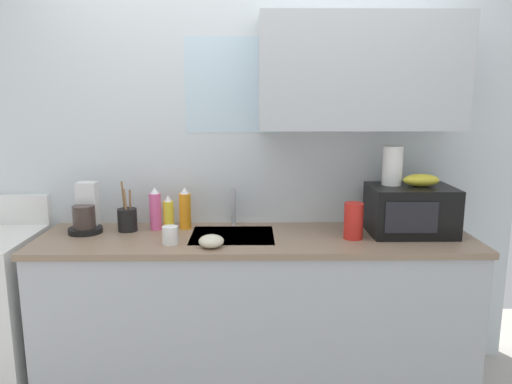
{
  "coord_description": "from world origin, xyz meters",
  "views": [
    {
      "loc": [
        -0.03,
        -2.62,
        1.66
      ],
      "look_at": [
        0.0,
        0.0,
        1.15
      ],
      "focal_mm": 34.34,
      "sensor_mm": 36.0,
      "label": 1
    }
  ],
  "objects_px": {
    "small_bowl": "(211,241)",
    "microwave": "(410,210)",
    "cereal_canister": "(353,221)",
    "dish_soap_bottle_orange": "(185,209)",
    "utensil_crock": "(127,219)",
    "mug_white": "(170,235)",
    "banana_bunch": "(421,180)",
    "dish_soap_bottle_pink": "(155,210)",
    "dish_soap_bottle_yellow": "(168,213)",
    "coffee_maker": "(86,214)",
    "paper_towel_roll": "(392,166)"
  },
  "relations": [
    {
      "from": "banana_bunch",
      "to": "paper_towel_roll",
      "type": "relative_size",
      "value": 0.91
    },
    {
      "from": "mug_white",
      "to": "utensil_crock",
      "type": "relative_size",
      "value": 0.33
    },
    {
      "from": "paper_towel_roll",
      "to": "dish_soap_bottle_pink",
      "type": "relative_size",
      "value": 0.89
    },
    {
      "from": "banana_bunch",
      "to": "utensil_crock",
      "type": "xyz_separation_m",
      "value": [
        -1.66,
        0.07,
        -0.24
      ]
    },
    {
      "from": "coffee_maker",
      "to": "cereal_canister",
      "type": "relative_size",
      "value": 1.42
    },
    {
      "from": "dish_soap_bottle_orange",
      "to": "utensil_crock",
      "type": "distance_m",
      "value": 0.33
    },
    {
      "from": "dish_soap_bottle_orange",
      "to": "mug_white",
      "type": "relative_size",
      "value": 2.56
    },
    {
      "from": "dish_soap_bottle_pink",
      "to": "banana_bunch",
      "type": "bearing_deg",
      "value": -3.8
    },
    {
      "from": "microwave",
      "to": "cereal_canister",
      "type": "height_order",
      "value": "microwave"
    },
    {
      "from": "banana_bunch",
      "to": "dish_soap_bottle_yellow",
      "type": "xyz_separation_m",
      "value": [
        -1.43,
        0.12,
        -0.21
      ]
    },
    {
      "from": "mug_white",
      "to": "utensil_crock",
      "type": "xyz_separation_m",
      "value": [
        -0.29,
        0.26,
        0.02
      ]
    },
    {
      "from": "mug_white",
      "to": "utensil_crock",
      "type": "bearing_deg",
      "value": 137.85
    },
    {
      "from": "coffee_maker",
      "to": "dish_soap_bottle_pink",
      "type": "distance_m",
      "value": 0.39
    },
    {
      "from": "small_bowl",
      "to": "microwave",
      "type": "bearing_deg",
      "value": 12.72
    },
    {
      "from": "mug_white",
      "to": "utensil_crock",
      "type": "distance_m",
      "value": 0.39
    },
    {
      "from": "paper_towel_roll",
      "to": "small_bowl",
      "type": "height_order",
      "value": "paper_towel_roll"
    },
    {
      "from": "banana_bunch",
      "to": "coffee_maker",
      "type": "relative_size",
      "value": 0.71
    },
    {
      "from": "coffee_maker",
      "to": "cereal_canister",
      "type": "height_order",
      "value": "coffee_maker"
    },
    {
      "from": "banana_bunch",
      "to": "utensil_crock",
      "type": "height_order",
      "value": "banana_bunch"
    },
    {
      "from": "small_bowl",
      "to": "mug_white",
      "type": "bearing_deg",
      "value": 164.74
    },
    {
      "from": "microwave",
      "to": "mug_white",
      "type": "relative_size",
      "value": 4.84
    },
    {
      "from": "banana_bunch",
      "to": "cereal_canister",
      "type": "distance_m",
      "value": 0.45
    },
    {
      "from": "dish_soap_bottle_yellow",
      "to": "dish_soap_bottle_orange",
      "type": "bearing_deg",
      "value": 0.62
    },
    {
      "from": "mug_white",
      "to": "dish_soap_bottle_yellow",
      "type": "bearing_deg",
      "value": 100.8
    },
    {
      "from": "microwave",
      "to": "paper_towel_roll",
      "type": "xyz_separation_m",
      "value": [
        -0.1,
        0.05,
        0.24
      ]
    },
    {
      "from": "dish_soap_bottle_pink",
      "to": "small_bowl",
      "type": "relative_size",
      "value": 1.91
    },
    {
      "from": "paper_towel_roll",
      "to": "microwave",
      "type": "bearing_deg",
      "value": -27.38
    },
    {
      "from": "microwave",
      "to": "coffee_maker",
      "type": "bearing_deg",
      "value": 178.13
    },
    {
      "from": "banana_bunch",
      "to": "paper_towel_roll",
      "type": "bearing_deg",
      "value": 161.57
    },
    {
      "from": "dish_soap_bottle_orange",
      "to": "small_bowl",
      "type": "distance_m",
      "value": 0.42
    },
    {
      "from": "banana_bunch",
      "to": "dish_soap_bottle_orange",
      "type": "relative_size",
      "value": 0.82
    },
    {
      "from": "coffee_maker",
      "to": "dish_soap_bottle_pink",
      "type": "height_order",
      "value": "coffee_maker"
    },
    {
      "from": "coffee_maker",
      "to": "mug_white",
      "type": "distance_m",
      "value": 0.58
    },
    {
      "from": "dish_soap_bottle_pink",
      "to": "small_bowl",
      "type": "bearing_deg",
      "value": -44.96
    },
    {
      "from": "paper_towel_roll",
      "to": "mug_white",
      "type": "height_order",
      "value": "paper_towel_roll"
    },
    {
      "from": "coffee_maker",
      "to": "dish_soap_bottle_yellow",
      "type": "xyz_separation_m",
      "value": [
        0.46,
        0.06,
        -0.01
      ]
    },
    {
      "from": "microwave",
      "to": "coffee_maker",
      "type": "height_order",
      "value": "coffee_maker"
    },
    {
      "from": "paper_towel_roll",
      "to": "dish_soap_bottle_yellow",
      "type": "xyz_separation_m",
      "value": [
        -1.28,
        0.07,
        -0.29
      ]
    },
    {
      "from": "coffee_maker",
      "to": "dish_soap_bottle_orange",
      "type": "height_order",
      "value": "coffee_maker"
    },
    {
      "from": "utensil_crock",
      "to": "microwave",
      "type": "bearing_deg",
      "value": -2.54
    },
    {
      "from": "dish_soap_bottle_pink",
      "to": "utensil_crock",
      "type": "relative_size",
      "value": 0.85
    },
    {
      "from": "dish_soap_bottle_pink",
      "to": "dish_soap_bottle_yellow",
      "type": "bearing_deg",
      "value": 12.73
    },
    {
      "from": "microwave",
      "to": "dish_soap_bottle_yellow",
      "type": "bearing_deg",
      "value": 175.13
    },
    {
      "from": "dish_soap_bottle_orange",
      "to": "mug_white",
      "type": "distance_m",
      "value": 0.32
    },
    {
      "from": "dish_soap_bottle_yellow",
      "to": "cereal_canister",
      "type": "xyz_separation_m",
      "value": [
        1.04,
        -0.22,
        0.01
      ]
    },
    {
      "from": "small_bowl",
      "to": "dish_soap_bottle_yellow",
      "type": "bearing_deg",
      "value": 127.26
    },
    {
      "from": "dish_soap_bottle_pink",
      "to": "paper_towel_roll",
      "type": "bearing_deg",
      "value": -2.11
    },
    {
      "from": "microwave",
      "to": "small_bowl",
      "type": "distance_m",
      "value": 1.13
    },
    {
      "from": "paper_towel_roll",
      "to": "cereal_canister",
      "type": "xyz_separation_m",
      "value": [
        -0.24,
        -0.15,
        -0.28
      ]
    },
    {
      "from": "small_bowl",
      "to": "paper_towel_roll",
      "type": "bearing_deg",
      "value": 16.69
    }
  ]
}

